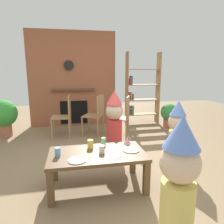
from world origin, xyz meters
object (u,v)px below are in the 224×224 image
birthday_cake_slice (127,141)px  dining_chair_right (123,115)px  paper_plate_front (77,160)px  child_by_the_chairs (114,120)px  potted_plant_short (3,115)px  potted_plant_tall (169,114)px  paper_plate_rear (131,150)px  child_with_cone_hat (179,183)px  dining_chair_left (65,114)px  bookshelf (140,92)px  child_in_pink (177,131)px  dining_chair_middle (97,113)px  paper_cup_near_right (102,149)px  coffee_table (97,158)px  paper_cup_center (58,152)px  paper_cup_far_left (103,141)px

birthday_cake_slice → dining_chair_right: size_ratio=0.11×
paper_plate_front → child_by_the_chairs: (0.68, 1.24, 0.13)m
potted_plant_short → potted_plant_tall: bearing=-0.3°
paper_plate_front → paper_plate_rear: 0.69m
birthday_cake_slice → child_with_cone_hat: bearing=-87.1°
dining_chair_left → bookshelf: bearing=-153.1°
child_in_pink → dining_chair_left: (-1.69, 1.69, -0.01)m
dining_chair_middle → dining_chair_right: (0.52, -0.33, 0.00)m
child_by_the_chairs → birthday_cake_slice: bearing=22.4°
potted_plant_tall → child_by_the_chairs: bearing=-142.7°
bookshelf → paper_cup_near_right: bearing=-116.7°
paper_plate_front → potted_plant_short: potted_plant_short is taller
paper_plate_rear → child_in_pink: size_ratio=0.21×
dining_chair_middle → potted_plant_tall: (1.87, 0.28, -0.16)m
coffee_table → potted_plant_tall: (2.11, 2.34, -0.03)m
child_in_pink → dining_chair_right: size_ratio=1.10×
potted_plant_short → paper_cup_center: bearing=-61.6°
paper_plate_front → dining_chair_middle: dining_chair_middle is taller
paper_cup_near_right → child_by_the_chairs: (0.38, 1.07, 0.09)m
paper_cup_center → child_with_cone_hat: (0.96, -1.01, 0.09)m
paper_cup_near_right → paper_plate_front: 0.35m
dining_chair_left → paper_cup_far_left: bearing=110.2°
bookshelf → child_with_cone_hat: (-1.03, -3.94, -0.28)m
birthday_cake_slice → child_with_cone_hat: (0.06, -1.24, 0.10)m
potted_plant_tall → bookshelf: bearing=134.9°
child_with_cone_hat → potted_plant_short: 4.05m
paper_cup_far_left → dining_chair_right: (0.65, 1.48, 0.01)m
paper_plate_rear → dining_chair_left: (-0.85, 2.10, 0.06)m
paper_cup_far_left → potted_plant_short: bearing=131.2°
potted_plant_tall → child_in_pink: bearing=-113.8°
bookshelf → paper_cup_near_right: (-1.48, -2.93, -0.37)m
bookshelf → coffee_table: bearing=-117.6°
paper_cup_near_right → dining_chair_right: 1.87m
paper_plate_rear → potted_plant_short: bearing=132.4°
paper_cup_center → child_by_the_chairs: size_ratio=0.09×
paper_cup_center → dining_chair_middle: 2.18m
child_in_pink → dining_chair_middle: (-1.02, 1.66, -0.01)m
paper_cup_near_right → bookshelf: bearing=63.3°
paper_plate_front → birthday_cake_slice: size_ratio=2.04×
bookshelf → paper_plate_front: bearing=-119.8°
child_with_cone_hat → paper_plate_front: bearing=15.5°
birthday_cake_slice → dining_chair_right: bearing=77.7°
paper_cup_near_right → paper_plate_front: (-0.30, -0.17, -0.04)m
paper_plate_rear → potted_plant_short: size_ratio=0.26×
paper_cup_near_right → paper_plate_rear: (0.36, 0.00, -0.04)m
paper_cup_center → child_in_pink: bearing=13.5°
paper_cup_near_right → dining_chair_left: dining_chair_left is taller
bookshelf → child_in_pink: (-0.27, -2.52, -0.34)m
paper_plate_rear → birthday_cake_slice: (0.02, 0.23, 0.04)m
bookshelf → potted_plant_tall: 0.97m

